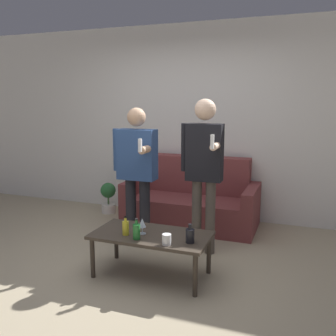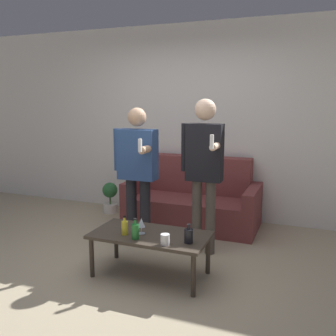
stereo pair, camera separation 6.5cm
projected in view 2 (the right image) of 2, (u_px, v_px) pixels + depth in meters
ground_plane at (127, 272)px, 3.66m from camera, size 16.00×16.00×0.00m
wall_back at (193, 122)px, 5.30m from camera, size 8.00×0.06×2.70m
couch at (193, 201)px, 5.05m from camera, size 1.74×0.82×0.90m
coffee_table at (150, 238)px, 3.54m from camera, size 1.11×0.57×0.42m
bottle_orange at (125, 227)px, 3.50m from camera, size 0.06×0.06×0.18m
bottle_green at (189, 235)px, 3.29m from camera, size 0.08×0.08×0.17m
bottle_dark at (135, 231)px, 3.39m from camera, size 0.07×0.07×0.19m
wine_glass_near at (141, 223)px, 3.51m from camera, size 0.07×0.07×0.15m
cup_on_table at (165, 239)px, 3.25m from camera, size 0.08×0.08×0.10m
person_standing_left at (137, 166)px, 4.28m from camera, size 0.52×0.42×1.58m
person_standing_right at (204, 163)px, 3.96m from camera, size 0.45×0.42×1.67m
potted_plant at (110, 196)px, 5.56m from camera, size 0.22×0.22×0.45m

